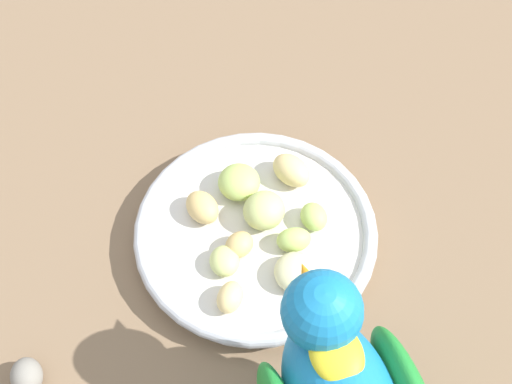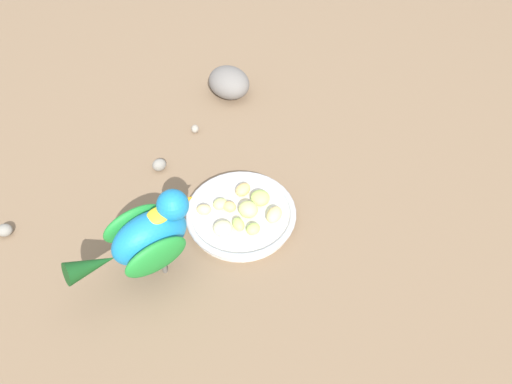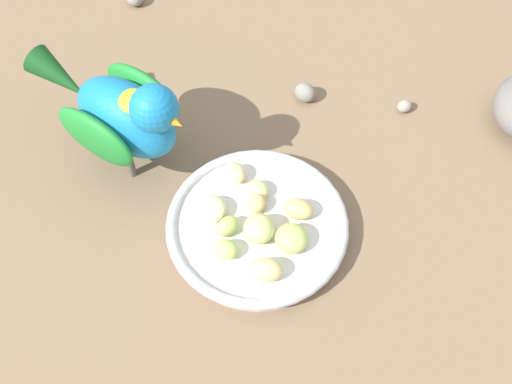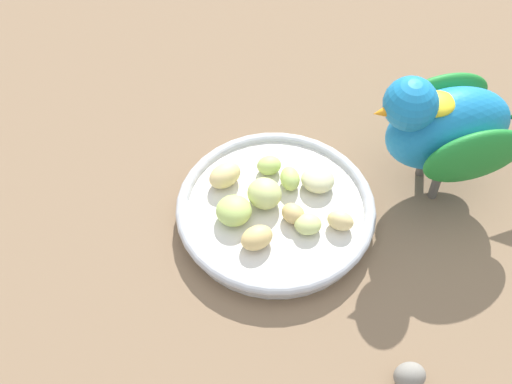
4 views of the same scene
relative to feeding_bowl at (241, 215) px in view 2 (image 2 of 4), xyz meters
The scene contains 17 objects.
ground_plane 0.03m from the feeding_bowl, 21.48° to the left, with size 4.00×4.00×0.00m, color #7A6047.
feeding_bowl is the anchor object (origin of this frame).
apple_piece_0 0.05m from the feeding_bowl, 74.56° to the right, with size 0.03×0.02×0.02m, color tan.
apple_piece_1 0.05m from the feeding_bowl, 72.57° to the left, with size 0.03×0.03×0.02m, color beige.
apple_piece_2 0.04m from the feeding_bowl, ahead, with size 0.03×0.02×0.02m, color #C6D17A.
apple_piece_3 0.02m from the feeding_bowl, behind, with size 0.04×0.03×0.03m, color #C6D17A.
apple_piece_4 0.05m from the feeding_bowl, 124.60° to the right, with size 0.04×0.04×0.02m, color #B2CC66.
apple_piece_5 0.06m from the feeding_bowl, behind, with size 0.04×0.03×0.02m, color #E5C67F.
apple_piece_6 0.02m from the feeding_bowl, ahead, with size 0.02×0.02×0.02m, color tan.
apple_piece_7 0.05m from the feeding_bowl, 136.55° to the left, with size 0.03×0.02×0.02m, color #B2CC66.
apple_piece_8 0.04m from the feeding_bowl, 102.73° to the left, with size 0.03×0.02×0.02m, color #B2CC66.
apple_piece_9 0.07m from the feeding_bowl, 19.12° to the left, with size 0.03×0.02×0.02m, color #E5C67F.
parrot 0.19m from the feeding_bowl, 54.78° to the left, with size 0.16×0.20×0.15m.
rock_large 0.37m from the feeding_bowl, 65.61° to the right, with size 0.10×0.08×0.07m, color slate.
pebble_0 0.21m from the feeding_bowl, 18.34° to the right, with size 0.03×0.02×0.03m, color gray.
pebble_1 0.42m from the feeding_bowl, 23.61° to the left, with size 0.03×0.02×0.02m, color gray.
pebble_2 0.26m from the feeding_bowl, 47.39° to the right, with size 0.02×0.02×0.02m, color gray.
Camera 2 is at (-0.23, 0.51, 0.72)m, focal length 34.90 mm.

